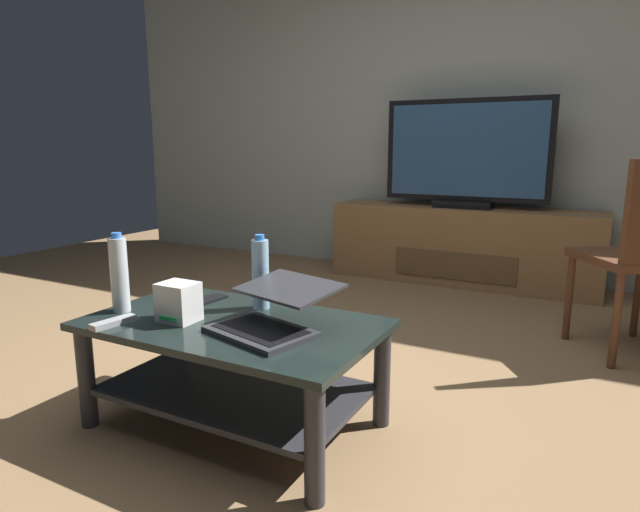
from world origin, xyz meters
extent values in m
plane|color=olive|center=(0.00, 0.00, 0.00)|extent=(7.68, 7.68, 0.00)
cube|color=#A8B2A8|center=(0.00, 2.49, 1.40)|extent=(6.40, 0.12, 2.80)
cube|color=black|center=(-0.13, -0.31, 0.38)|extent=(1.02, 0.60, 0.03)
cube|color=#2D2D33|center=(-0.13, -0.31, 0.14)|extent=(0.90, 0.53, 0.02)
cylinder|color=#2D2D33|center=(-0.60, -0.56, 0.18)|extent=(0.06, 0.06, 0.37)
cylinder|color=#2D2D33|center=(0.33, -0.56, 0.18)|extent=(0.06, 0.06, 0.37)
cylinder|color=#2D2D33|center=(-0.60, -0.06, 0.18)|extent=(0.06, 0.06, 0.37)
cylinder|color=#2D2D33|center=(0.33, -0.06, 0.18)|extent=(0.06, 0.06, 0.37)
cube|color=olive|center=(0.07, 2.17, 0.28)|extent=(1.91, 0.43, 0.56)
cube|color=brown|center=(0.07, 1.95, 0.17)|extent=(0.86, 0.01, 0.20)
cube|color=black|center=(0.07, 2.15, 0.58)|extent=(0.41, 0.20, 0.05)
cube|color=black|center=(0.07, 2.15, 0.96)|extent=(1.16, 0.04, 0.71)
cube|color=#2D517A|center=(0.07, 2.13, 0.96)|extent=(1.08, 0.01, 0.64)
cube|color=#59331E|center=(1.12, 1.17, 0.47)|extent=(0.61, 0.61, 0.04)
cylinder|color=#59331E|center=(1.17, 1.43, 0.22)|extent=(0.04, 0.04, 0.45)
cylinder|color=#59331E|center=(0.86, 1.22, 0.22)|extent=(0.04, 0.04, 0.45)
cylinder|color=#59331E|center=(1.07, 0.90, 0.22)|extent=(0.04, 0.04, 0.45)
cube|color=#333338|center=(0.03, -0.38, 0.40)|extent=(0.38, 0.31, 0.02)
cube|color=black|center=(0.03, -0.38, 0.41)|extent=(0.33, 0.25, 0.00)
cube|color=#333338|center=(0.06, -0.25, 0.53)|extent=(0.38, 0.31, 0.04)
cube|color=#3F8CD8|center=(0.06, -0.26, 0.52)|extent=(0.34, 0.27, 0.03)
cube|color=white|center=(-0.30, -0.40, 0.46)|extent=(0.13, 0.11, 0.14)
cube|color=#19D84C|center=(-0.30, -0.45, 0.42)|extent=(0.08, 0.00, 0.01)
cylinder|color=#99C6E5|center=(-0.13, -0.14, 0.52)|extent=(0.06, 0.06, 0.26)
cylinder|color=blue|center=(-0.13, -0.14, 0.66)|extent=(0.04, 0.04, 0.02)
cylinder|color=silver|center=(-0.57, -0.41, 0.53)|extent=(0.06, 0.06, 0.27)
cylinder|color=blue|center=(-0.57, -0.41, 0.68)|extent=(0.04, 0.04, 0.02)
cube|color=black|center=(-0.37, -0.15, 0.40)|extent=(0.08, 0.15, 0.01)
cube|color=#99999E|center=(-0.47, -0.54, 0.40)|extent=(0.07, 0.16, 0.02)
camera|label=1|loc=(0.98, -1.75, 0.99)|focal=30.17mm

